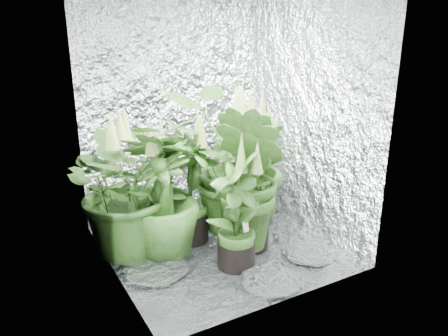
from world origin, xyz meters
TOP-DOWN VIEW (x-y plane):
  - ground at (0.00, 0.00)m, footprint 1.60×1.60m
  - walls at (0.00, 0.00)m, footprint 1.62×1.62m
  - plant_a at (-0.61, 0.24)m, footprint 1.02×1.02m
  - plant_b at (-0.14, 0.20)m, footprint 0.68×0.68m
  - plant_c at (0.54, 0.33)m, footprint 0.53×0.53m
  - plant_d at (-0.41, 0.08)m, footprint 0.72×0.72m
  - plant_e at (0.25, 0.15)m, footprint 1.11×1.11m
  - plant_f at (-0.03, -0.30)m, footprint 0.62×0.62m
  - plant_g at (0.20, -0.11)m, footprint 0.60×0.60m
  - circulation_fan at (0.61, 0.48)m, footprint 0.13×0.30m
  - plant_label at (0.03, -0.33)m, footprint 0.05×0.03m

SIDE VIEW (x-z plane):
  - ground at x=0.00m, z-range 0.00..0.00m
  - circulation_fan at x=0.61m, z-range -0.03..0.31m
  - plant_label at x=0.03m, z-range 0.26..0.34m
  - plant_f at x=-0.03m, z-range -0.05..0.87m
  - plant_c at x=0.54m, z-range -0.04..0.93m
  - plant_b at x=-0.14m, z-range -0.04..0.97m
  - plant_d at x=-0.41m, z-range -0.04..0.98m
  - plant_a at x=-0.61m, z-range -0.03..1.07m
  - plant_g at x=0.20m, z-range -0.04..1.14m
  - plant_e at x=0.25m, z-range -0.03..1.18m
  - walls at x=0.00m, z-range 0.00..2.00m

